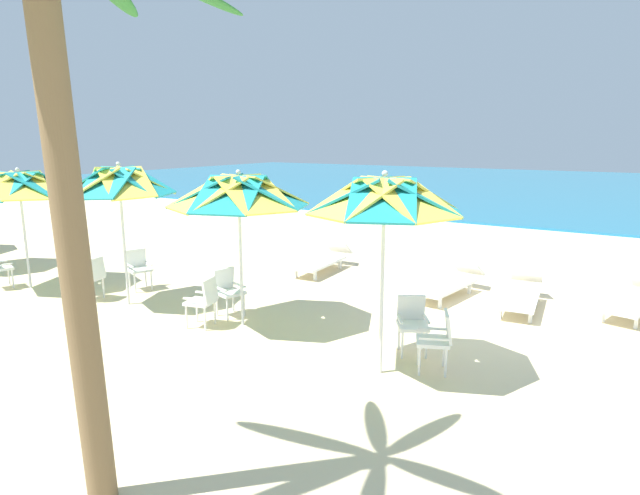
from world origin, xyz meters
The scene contains 18 objects.
ground_plane centered at (0.00, 0.00, 0.00)m, with size 80.00×80.00×0.00m, color beige.
sea centered at (0.00, 28.25, 0.05)m, with size 80.00×36.00×0.10m, color teal.
surf_foam centered at (0.00, 9.95, 0.01)m, with size 80.00×0.70×0.01m, color white.
beach_umbrella_0 centered at (-0.92, -3.24, 2.43)m, with size 2.11×2.11×2.79m.
plastic_chair_0 centered at (-0.83, -2.33, 0.50)m, with size 0.61×0.62×0.87m.
plastic_chair_1 centered at (-0.27, -2.79, 0.50)m, with size 0.60×0.58×0.87m.
beach_umbrella_1 centered at (-3.78, -2.77, 2.30)m, with size 2.39×2.39×2.69m.
plastic_chair_2 centered at (-4.27, -3.19, 0.50)m, with size 0.56×0.54×0.87m.
plastic_chair_3 centered at (-4.34, -2.50, 0.50)m, with size 0.57×0.54×0.87m.
beach_umbrella_2 centered at (-6.44, -3.05, 2.37)m, with size 2.05×2.05×2.76m.
plastic_chair_4 centered at (-7.27, -3.23, 0.50)m, with size 0.56×0.53×0.87m.
plastic_chair_5 centered at (-7.13, -2.21, 0.50)m, with size 0.59×0.57×0.87m.
beach_umbrella_3 centered at (-9.23, -3.40, 2.22)m, with size 2.32×2.32×2.59m.
sun_lounger_0 centered at (1.98, 1.50, 0.28)m, with size 1.09×2.23×0.62m.
sun_lounger_1 centered at (0.11, 0.80, 0.28)m, with size 0.83×2.20×0.62m.
sun_lounger_2 centered at (-1.30, 0.81, 0.28)m, with size 0.94×2.21×0.62m.
sun_lounger_3 centered at (-4.60, 1.21, 0.28)m, with size 0.75×2.18×0.62m.
palm_tree_0 centered at (-1.90, -7.03, 3.17)m, with size 3.05×3.10×4.79m.
Camera 1 is at (2.00, -9.50, 3.19)m, focal length 29.77 mm.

